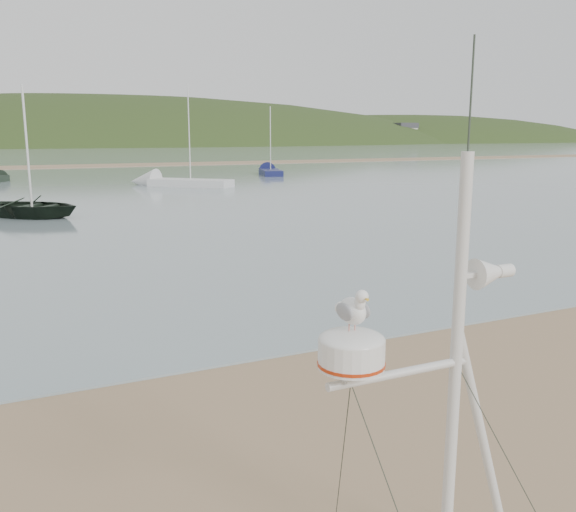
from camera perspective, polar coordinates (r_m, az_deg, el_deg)
name	(u,v)px	position (r m, az deg, el deg)	size (l,w,h in m)	color
hill_ridge	(56,198)	(241.80, -20.89, 5.05)	(620.00, 180.00, 80.00)	#213214
far_cottages	(6,133)	(200.97, -24.90, 10.40)	(294.40, 6.30, 8.00)	silver
mast_rig	(447,491)	(5.13, 14.65, -20.51)	(1.95, 2.08, 4.40)	silver
boat_dark	(29,166)	(29.71, -23.11, 7.77)	(3.29, 0.95, 4.61)	black
sailboat_white_near	(163,182)	(45.65, -11.58, 6.81)	(7.07, 6.87, 7.85)	silver
sailboat_blue_far	(268,171)	(58.10, -1.86, 7.96)	(3.47, 6.93, 6.71)	#141848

